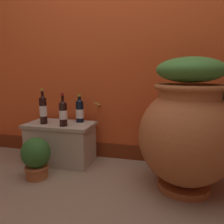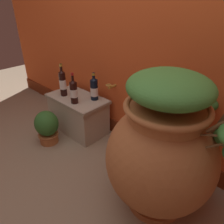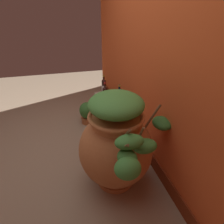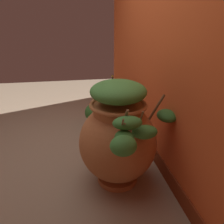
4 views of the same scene
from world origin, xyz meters
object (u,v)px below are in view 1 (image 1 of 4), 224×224
(terracotta_urn, at_px, (188,128))
(potted_shrub, at_px, (36,157))
(wine_bottle_middle, at_px, (43,109))
(wine_bottle_left, at_px, (63,112))
(wine_bottle_right, at_px, (80,110))

(terracotta_urn, bearing_deg, potted_shrub, -174.01)
(wine_bottle_middle, height_order, potted_shrub, wine_bottle_middle)
(terracotta_urn, bearing_deg, wine_bottle_middle, 172.16)
(wine_bottle_left, height_order, wine_bottle_right, wine_bottle_left)
(terracotta_urn, distance_m, wine_bottle_left, 1.10)
(wine_bottle_middle, xyz_separation_m, potted_shrub, (0.10, -0.31, -0.36))
(wine_bottle_left, relative_size, wine_bottle_right, 1.10)
(terracotta_urn, height_order, wine_bottle_middle, terracotta_urn)
(wine_bottle_middle, height_order, wine_bottle_right, wine_bottle_middle)
(wine_bottle_left, bearing_deg, wine_bottle_middle, 170.96)
(wine_bottle_left, bearing_deg, potted_shrub, -115.08)
(potted_shrub, bearing_deg, wine_bottle_middle, 108.06)
(wine_bottle_right, bearing_deg, wine_bottle_middle, -153.57)
(wine_bottle_right, height_order, potted_shrub, wine_bottle_right)
(wine_bottle_right, bearing_deg, potted_shrub, -114.55)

